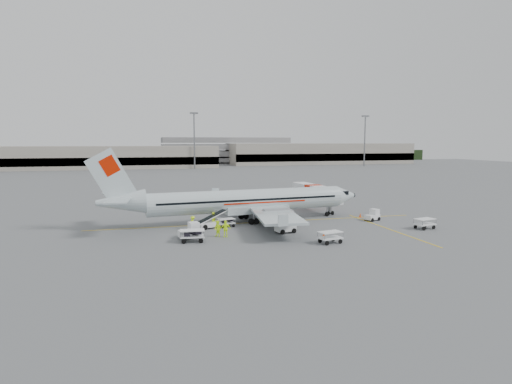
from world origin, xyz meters
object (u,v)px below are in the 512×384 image
tug_mid (285,225)px  tug_aft (189,231)px  tug_fore (372,215)px  aircraft (248,186)px  belt_loader (212,217)px  jet_bridge (313,197)px

tug_mid → tug_aft: (-11.13, -0.10, -0.00)m
tug_fore → tug_aft: tug_aft is taller
aircraft → tug_aft: size_ratio=15.42×
aircraft → belt_loader: bearing=-157.8°
belt_loader → tug_aft: 6.18m
jet_bridge → tug_mid: bearing=-126.5°
belt_loader → tug_fore: belt_loader is taller
aircraft → tug_mid: size_ratio=15.41×
belt_loader → tug_fore: 21.67m
belt_loader → tug_mid: (7.84, -5.11, -0.43)m
jet_bridge → tug_fore: jet_bridge is taller
aircraft → tug_aft: (-8.64, -8.03, -3.95)m
tug_aft → tug_mid: bearing=-10.7°
tug_fore → tug_aft: (-24.95, -4.56, 0.11)m
aircraft → tug_mid: aircraft is taller
belt_loader → tug_aft: belt_loader is taller
tug_mid → tug_aft: same height
jet_bridge → belt_loader: (-17.61, -10.37, -0.64)m
belt_loader → tug_mid: belt_loader is taller
belt_loader → tug_aft: bearing=-141.8°
tug_fore → belt_loader: bearing=156.2°
tug_mid → tug_aft: bearing=167.9°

